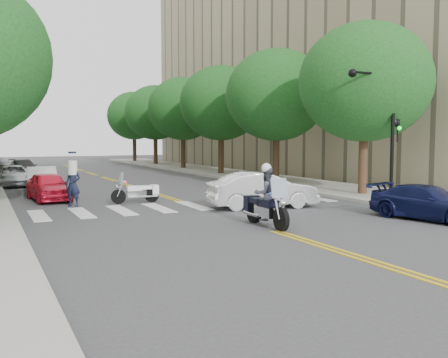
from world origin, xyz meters
TOP-DOWN VIEW (x-y plane):
  - ground at (0.00, 0.00)m, footprint 140.00×140.00m
  - sidewalk_right at (9.50, 22.00)m, footprint 5.00×60.00m
  - building_right at (26.00, 26.00)m, footprint 26.00×44.00m
  - tree_r_0 at (8.80, 6.00)m, footprint 6.40×6.40m
  - tree_r_1 at (8.80, 14.00)m, footprint 6.40×6.40m
  - tree_r_2 at (8.80, 22.00)m, footprint 6.40×6.40m
  - tree_r_3 at (8.80, 30.00)m, footprint 6.40×6.40m
  - tree_r_4 at (8.80, 38.00)m, footprint 6.40×6.40m
  - tree_r_5 at (8.80, 46.00)m, footprint 6.40×6.40m
  - traffic_signal_pole at (7.72, 3.50)m, footprint 2.82×0.42m
  - motorcycle_police at (0.19, 0.92)m, footprint 0.86×2.53m
  - motorcycle_parked at (-1.76, 8.50)m, footprint 2.14×0.49m
  - officer_standing at (-4.61, 8.50)m, footprint 0.80×0.78m
  - convertible at (2.31, 4.70)m, footprint 4.67×2.28m
  - sedan_blue at (6.00, -0.50)m, footprint 2.62×4.45m
  - parked_car_a at (-5.28, 11.12)m, footprint 1.88×3.95m
  - parked_car_b at (-5.20, 14.50)m, footprint 1.74×4.22m
  - parked_car_c at (-6.30, 19.50)m, footprint 2.05×4.42m
  - parked_car_d at (-5.20, 26.87)m, footprint 2.09×4.56m
  - parked_car_e at (-6.30, 34.00)m, footprint 1.72×3.98m

SIDE VIEW (x-z plane):
  - ground at x=0.00m, z-range 0.00..0.00m
  - sidewalk_right at x=9.50m, z-range 0.00..0.15m
  - motorcycle_parked at x=-1.76m, z-range -0.21..1.17m
  - sedan_blue at x=6.00m, z-range 0.00..1.21m
  - parked_car_c at x=-6.30m, z-range 0.00..1.23m
  - parked_car_d at x=-5.20m, z-range 0.00..1.29m
  - parked_car_a at x=-5.28m, z-range 0.00..1.30m
  - parked_car_e at x=-6.30m, z-range 0.00..1.34m
  - parked_car_b at x=-5.20m, z-range 0.00..1.36m
  - convertible at x=2.31m, z-range 0.00..1.47m
  - motorcycle_police at x=0.19m, z-range -0.12..1.94m
  - officer_standing at x=-4.61m, z-range 0.00..1.86m
  - traffic_signal_pole at x=7.72m, z-range 0.72..6.72m
  - tree_r_0 at x=8.80m, z-range 1.33..9.78m
  - tree_r_1 at x=8.80m, z-range 1.33..9.78m
  - tree_r_2 at x=8.80m, z-range 1.33..9.78m
  - tree_r_3 at x=8.80m, z-range 1.33..9.78m
  - tree_r_4 at x=8.80m, z-range 1.33..9.78m
  - tree_r_5 at x=8.80m, z-range 1.33..9.78m
  - building_right at x=26.00m, z-range 0.00..22.00m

